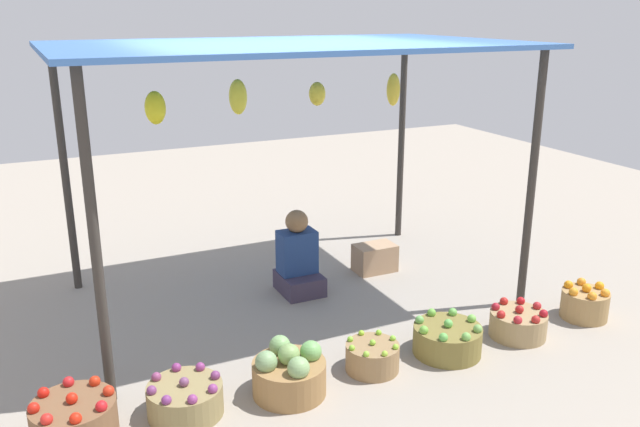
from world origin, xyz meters
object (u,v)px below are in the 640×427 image
basket_red_apples (518,323)px  wooden_crate_near_vendor (375,258)px  basket_purple_onions (185,399)px  basket_oranges (585,303)px  basket_limes (372,357)px  basket_green_apples (447,339)px  basket_red_tomatoes (75,421)px  basket_cabbages (289,373)px  vendor_person (298,261)px

basket_red_apples → wooden_crate_near_vendor: size_ratio=1.11×
basket_purple_onions → basket_oranges: basket_oranges is taller
basket_limes → basket_oranges: basket_oranges is taller
basket_oranges → basket_red_apples: bearing=-178.8°
basket_green_apples → basket_oranges: basket_oranges is taller
wooden_crate_near_vendor → basket_red_tomatoes: bearing=-151.9°
basket_purple_onions → basket_oranges: bearing=-1.3°
basket_cabbages → basket_green_apples: basket_cabbages is taller
vendor_person → basket_oranges: (1.98, -1.54, -0.17)m
basket_limes → basket_oranges: size_ratio=1.01×
basket_limes → basket_red_apples: basket_red_apples is taller
basket_cabbages → basket_limes: 0.67m
basket_red_tomatoes → basket_oranges: 4.09m
basket_cabbages → basket_limes: (0.67, 0.03, -0.05)m
basket_red_apples → basket_oranges: bearing=1.2°
basket_red_tomatoes → vendor_person: bearing=35.0°
vendor_person → wooden_crate_near_vendor: bearing=7.8°
basket_purple_onions → basket_red_apples: 2.68m
wooden_crate_near_vendor → basket_limes: bearing=-120.4°
basket_purple_onions → basket_oranges: (3.41, -0.08, 0.02)m
basket_red_apples → wooden_crate_near_vendor: wooden_crate_near_vendor is taller
vendor_person → basket_red_apples: (1.24, -1.56, -0.19)m
basket_red_tomatoes → basket_cabbages: size_ratio=1.00×
basket_red_tomatoes → basket_red_apples: size_ratio=1.13×
vendor_person → basket_green_apples: size_ratio=1.50×
basket_cabbages → wooden_crate_near_vendor: size_ratio=1.25×
basket_oranges → basket_green_apples: bearing=179.9°
basket_cabbages → wooden_crate_near_vendor: basket_cabbages is taller
vendor_person → basket_green_apples: (0.57, -1.54, -0.18)m
basket_limes → wooden_crate_near_vendor: wooden_crate_near_vendor is taller
vendor_person → basket_red_tomatoes: size_ratio=1.54×
basket_limes → basket_green_apples: size_ratio=0.75×
basket_purple_onions → basket_red_apples: bearing=-2.0°
basket_cabbages → basket_red_apples: bearing=-0.6°
basket_green_apples → wooden_crate_near_vendor: bearing=79.1°
wooden_crate_near_vendor → basket_purple_onions: bearing=-145.6°
vendor_person → basket_cabbages: vendor_person is taller
vendor_person → wooden_crate_near_vendor: 0.91m
basket_green_apples → basket_oranges: (1.41, -0.00, 0.02)m
basket_purple_onions → basket_oranges: size_ratio=1.26×
basket_limes → basket_green_apples: bearing=-2.9°
basket_red_tomatoes → wooden_crate_near_vendor: size_ratio=1.25×
vendor_person → basket_green_apples: vendor_person is taller
basket_green_apples → basket_limes: bearing=177.1°
basket_oranges → wooden_crate_near_vendor: size_ratio=0.96×
basket_cabbages → basket_oranges: (2.71, -0.00, -0.02)m
basket_limes → basket_red_apples: size_ratio=0.87×
basket_red_tomatoes → basket_cabbages: bearing=-2.6°
basket_red_apples → basket_red_tomatoes: bearing=178.6°
basket_green_apples → wooden_crate_near_vendor: basket_green_apples is taller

